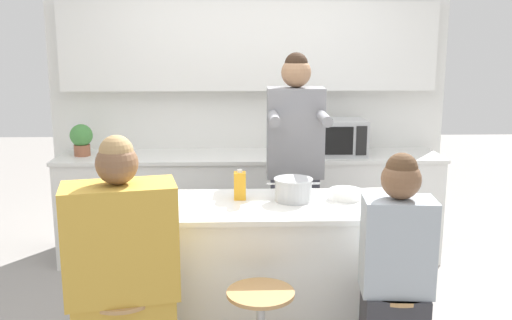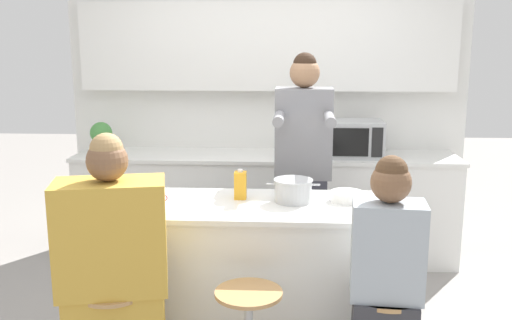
{
  "view_description": "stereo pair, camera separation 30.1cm",
  "coord_description": "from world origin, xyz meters",
  "px_view_note": "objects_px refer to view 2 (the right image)",
  "views": [
    {
      "loc": [
        -0.12,
        -3.25,
        1.88
      ],
      "look_at": [
        0.0,
        0.07,
        1.18
      ],
      "focal_mm": 40.0,
      "sensor_mm": 36.0,
      "label": 1
    },
    {
      "loc": [
        0.19,
        -3.25,
        1.88
      ],
      "look_at": [
        0.0,
        0.07,
        1.18
      ],
      "focal_mm": 40.0,
      "sensor_mm": 36.0,
      "label": 2
    }
  ],
  "objects_px": {
    "kitchen_island": "(255,276)",
    "person_seated_near": "(385,300)",
    "microwave": "(353,139)",
    "cooking_pot": "(293,190)",
    "person_wrapped_blanket": "(114,284)",
    "coffee_cup_near": "(155,198)",
    "juice_carton": "(240,185)",
    "person_cooking": "(303,180)",
    "fruit_bowl": "(347,196)",
    "potted_plant": "(101,136)"
  },
  "relations": [
    {
      "from": "fruit_bowl",
      "to": "kitchen_island",
      "type": "bearing_deg",
      "value": -171.39
    },
    {
      "from": "person_seated_near",
      "to": "coffee_cup_near",
      "type": "xyz_separation_m",
      "value": [
        -1.26,
        0.56,
        0.34
      ]
    },
    {
      "from": "person_seated_near",
      "to": "fruit_bowl",
      "type": "xyz_separation_m",
      "value": [
        -0.13,
        0.7,
        0.33
      ]
    },
    {
      "from": "kitchen_island",
      "to": "person_wrapped_blanket",
      "type": "bearing_deg",
      "value": -137.64
    },
    {
      "from": "person_seated_near",
      "to": "coffee_cup_near",
      "type": "bearing_deg",
      "value": 161.09
    },
    {
      "from": "person_cooking",
      "to": "juice_carton",
      "type": "xyz_separation_m",
      "value": [
        -0.4,
        -0.59,
        0.11
      ]
    },
    {
      "from": "person_cooking",
      "to": "coffee_cup_near",
      "type": "distance_m",
      "value": 1.16
    },
    {
      "from": "person_wrapped_blanket",
      "to": "person_seated_near",
      "type": "height_order",
      "value": "person_wrapped_blanket"
    },
    {
      "from": "kitchen_island",
      "to": "cooking_pot",
      "type": "relative_size",
      "value": 5.35
    },
    {
      "from": "person_seated_near",
      "to": "microwave",
      "type": "bearing_deg",
      "value": 93.5
    },
    {
      "from": "cooking_pot",
      "to": "microwave",
      "type": "xyz_separation_m",
      "value": [
        0.51,
        1.44,
        0.07
      ]
    },
    {
      "from": "kitchen_island",
      "to": "person_wrapped_blanket",
      "type": "xyz_separation_m",
      "value": [
        -0.68,
        -0.62,
        0.21
      ]
    },
    {
      "from": "microwave",
      "to": "cooking_pot",
      "type": "bearing_deg",
      "value": -109.45
    },
    {
      "from": "fruit_bowl",
      "to": "potted_plant",
      "type": "height_order",
      "value": "potted_plant"
    },
    {
      "from": "kitchen_island",
      "to": "juice_carton",
      "type": "relative_size",
      "value": 9.33
    },
    {
      "from": "person_seated_near",
      "to": "juice_carton",
      "type": "relative_size",
      "value": 7.36
    },
    {
      "from": "kitchen_island",
      "to": "coffee_cup_near",
      "type": "xyz_separation_m",
      "value": [
        -0.59,
        -0.06,
        0.5
      ]
    },
    {
      "from": "cooking_pot",
      "to": "juice_carton",
      "type": "bearing_deg",
      "value": 171.02
    },
    {
      "from": "cooking_pot",
      "to": "potted_plant",
      "type": "bearing_deg",
      "value": 138.14
    },
    {
      "from": "juice_carton",
      "to": "person_seated_near",
      "type": "bearing_deg",
      "value": -43.05
    },
    {
      "from": "microwave",
      "to": "potted_plant",
      "type": "height_order",
      "value": "microwave"
    },
    {
      "from": "person_cooking",
      "to": "microwave",
      "type": "height_order",
      "value": "person_cooking"
    },
    {
      "from": "kitchen_island",
      "to": "person_seated_near",
      "type": "xyz_separation_m",
      "value": [
        0.67,
        -0.62,
        0.16
      ]
    },
    {
      "from": "person_seated_near",
      "to": "juice_carton",
      "type": "xyz_separation_m",
      "value": [
        -0.77,
        0.72,
        0.39
      ]
    },
    {
      "from": "kitchen_island",
      "to": "fruit_bowl",
      "type": "bearing_deg",
      "value": 8.61
    },
    {
      "from": "microwave",
      "to": "juice_carton",
      "type": "bearing_deg",
      "value": -120.84
    },
    {
      "from": "person_cooking",
      "to": "person_seated_near",
      "type": "bearing_deg",
      "value": -72.69
    },
    {
      "from": "person_seated_near",
      "to": "cooking_pot",
      "type": "distance_m",
      "value": 0.89
    },
    {
      "from": "person_seated_near",
      "to": "cooking_pot",
      "type": "height_order",
      "value": "person_seated_near"
    },
    {
      "from": "person_wrapped_blanket",
      "to": "juice_carton",
      "type": "distance_m",
      "value": 0.99
    },
    {
      "from": "coffee_cup_near",
      "to": "microwave",
      "type": "bearing_deg",
      "value": 49.59
    },
    {
      "from": "kitchen_island",
      "to": "person_seated_near",
      "type": "bearing_deg",
      "value": -42.51
    },
    {
      "from": "coffee_cup_near",
      "to": "potted_plant",
      "type": "relative_size",
      "value": 0.45
    },
    {
      "from": "cooking_pot",
      "to": "juice_carton",
      "type": "distance_m",
      "value": 0.33
    },
    {
      "from": "person_wrapped_blanket",
      "to": "cooking_pot",
      "type": "xyz_separation_m",
      "value": [
        0.9,
        0.67,
        0.32
      ]
    },
    {
      "from": "person_wrapped_blanket",
      "to": "fruit_bowl",
      "type": "relative_size",
      "value": 7.41
    },
    {
      "from": "person_cooking",
      "to": "juice_carton",
      "type": "bearing_deg",
      "value": -122.68
    },
    {
      "from": "juice_carton",
      "to": "cooking_pot",
      "type": "bearing_deg",
      "value": -8.98
    },
    {
      "from": "person_cooking",
      "to": "fruit_bowl",
      "type": "bearing_deg",
      "value": -66.56
    },
    {
      "from": "person_wrapped_blanket",
      "to": "coffee_cup_near",
      "type": "xyz_separation_m",
      "value": [
        0.09,
        0.56,
        0.29
      ]
    },
    {
      "from": "kitchen_island",
      "to": "person_wrapped_blanket",
      "type": "distance_m",
      "value": 0.94
    },
    {
      "from": "kitchen_island",
      "to": "potted_plant",
      "type": "xyz_separation_m",
      "value": [
        -1.42,
        1.53,
        0.6
      ]
    },
    {
      "from": "juice_carton",
      "to": "microwave",
      "type": "relative_size",
      "value": 0.37
    },
    {
      "from": "juice_carton",
      "to": "potted_plant",
      "type": "distance_m",
      "value": 1.94
    },
    {
      "from": "kitchen_island",
      "to": "fruit_bowl",
      "type": "height_order",
      "value": "fruit_bowl"
    },
    {
      "from": "person_cooking",
      "to": "juice_carton",
      "type": "relative_size",
      "value": 9.78
    },
    {
      "from": "microwave",
      "to": "person_cooking",
      "type": "bearing_deg",
      "value": -118.42
    },
    {
      "from": "kitchen_island",
      "to": "person_wrapped_blanket",
      "type": "relative_size",
      "value": 1.19
    },
    {
      "from": "coffee_cup_near",
      "to": "juice_carton",
      "type": "height_order",
      "value": "juice_carton"
    },
    {
      "from": "person_cooking",
      "to": "potted_plant",
      "type": "distance_m",
      "value": 1.92
    }
  ]
}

